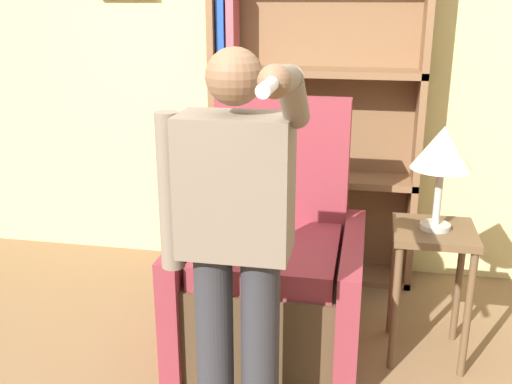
% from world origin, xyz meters
% --- Properties ---
extents(wall_back, '(8.00, 0.11, 2.80)m').
position_xyz_m(wall_back, '(-0.01, 2.03, 1.40)').
color(wall_back, '#DBCC84').
rests_on(wall_back, ground_plane).
extents(bookcase, '(1.26, 0.28, 1.95)m').
position_xyz_m(bookcase, '(0.13, 1.87, 0.95)').
color(bookcase, brown).
rests_on(bookcase, ground_plane).
extents(armchair, '(0.89, 0.88, 1.23)m').
position_xyz_m(armchair, '(0.11, 1.03, 0.38)').
color(armchair, '#4C3823').
rests_on(armchair, ground_plane).
extents(person_standing, '(0.56, 0.78, 1.56)m').
position_xyz_m(person_standing, '(0.09, 0.28, 0.89)').
color(person_standing, '#2D2D33').
rests_on(person_standing, ground_plane).
extents(side_table, '(0.38, 0.38, 0.68)m').
position_xyz_m(side_table, '(0.89, 1.04, 0.53)').
color(side_table, brown).
rests_on(side_table, ground_plane).
extents(table_lamp, '(0.28, 0.28, 0.49)m').
position_xyz_m(table_lamp, '(0.89, 1.04, 1.05)').
color(table_lamp, '#B7B2A8').
rests_on(table_lamp, side_table).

